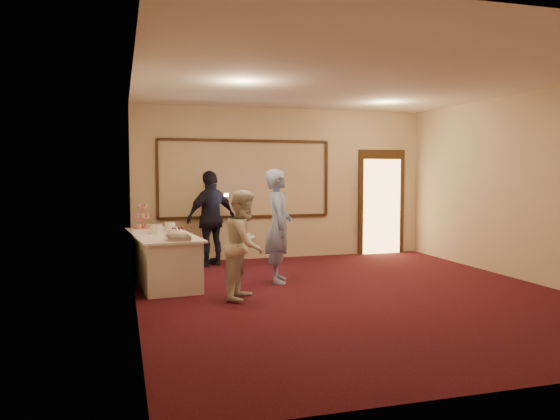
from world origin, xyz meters
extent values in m
plane|color=black|center=(0.00, 0.00, 0.00)|extent=(7.00, 7.00, 0.00)
cube|color=beige|center=(0.00, 3.50, 1.50)|extent=(6.00, 0.04, 3.00)
cube|color=beige|center=(0.00, -3.50, 1.50)|extent=(6.00, 0.04, 3.00)
cube|color=beige|center=(-3.00, 0.00, 1.50)|extent=(0.04, 7.00, 3.00)
cube|color=beige|center=(3.00, 0.00, 1.50)|extent=(0.04, 7.00, 3.00)
cube|color=white|center=(0.00, 0.00, 3.00)|extent=(6.00, 7.00, 0.04)
cube|color=black|center=(-0.80, 3.47, 0.85)|extent=(3.40, 0.04, 0.05)
cube|color=black|center=(-0.80, 3.47, 2.35)|extent=(3.40, 0.04, 0.05)
cube|color=black|center=(-2.50, 3.47, 1.60)|extent=(0.05, 0.04, 1.50)
cube|color=black|center=(0.90, 3.47, 1.60)|extent=(0.05, 0.04, 1.50)
cube|color=black|center=(2.15, 3.46, 1.10)|extent=(1.05, 0.06, 2.20)
cube|color=#FFBF66|center=(2.15, 3.43, 1.00)|extent=(0.85, 0.02, 2.00)
cube|color=white|center=(-2.56, 1.59, 0.37)|extent=(1.00, 2.22, 0.74)
cube|color=white|center=(-2.56, 1.59, 0.76)|extent=(1.11, 2.35, 0.03)
cube|color=#ADAFB4|center=(-2.40, 0.71, 0.79)|extent=(0.33, 0.42, 0.04)
ellipsoid|color=white|center=(-2.40, 0.71, 0.87)|extent=(0.27, 0.27, 0.12)
cube|color=silver|center=(-2.31, 0.83, 0.81)|extent=(0.15, 0.27, 0.01)
cylinder|color=#F25E72|center=(-2.81, 2.49, 0.99)|extent=(0.02, 0.02, 0.44)
cylinder|color=#F25E72|center=(-2.81, 2.49, 0.78)|extent=(0.33, 0.33, 0.01)
cylinder|color=#F25E72|center=(-2.81, 2.49, 0.95)|extent=(0.25, 0.25, 0.01)
cylinder|color=#F25E72|center=(-2.81, 2.49, 1.13)|extent=(0.18, 0.18, 0.01)
cylinder|color=white|center=(-2.64, 1.59, 0.84)|extent=(0.17, 0.17, 0.14)
cylinder|color=white|center=(-2.64, 1.59, 0.92)|extent=(0.18, 0.18, 0.01)
cylinder|color=white|center=(-2.41, 1.89, 0.84)|extent=(0.17, 0.17, 0.14)
cylinder|color=white|center=(-2.41, 1.89, 0.91)|extent=(0.18, 0.18, 0.01)
cylinder|color=white|center=(-2.36, 1.38, 0.78)|extent=(0.31, 0.31, 0.01)
cylinder|color=olive|center=(-2.36, 1.38, 0.81)|extent=(0.27, 0.27, 0.05)
imported|color=#86A5DC|center=(-0.81, 1.10, 0.89)|extent=(0.57, 0.73, 1.78)
imported|color=white|center=(-1.55, 0.19, 0.75)|extent=(0.84, 0.91, 1.49)
imported|color=black|center=(-1.57, 2.92, 0.88)|extent=(1.12, 0.83, 1.76)
cube|color=white|center=(-1.34, 2.67, 1.32)|extent=(0.07, 0.05, 0.05)
camera|label=1|loc=(-3.16, -7.05, 1.73)|focal=35.00mm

